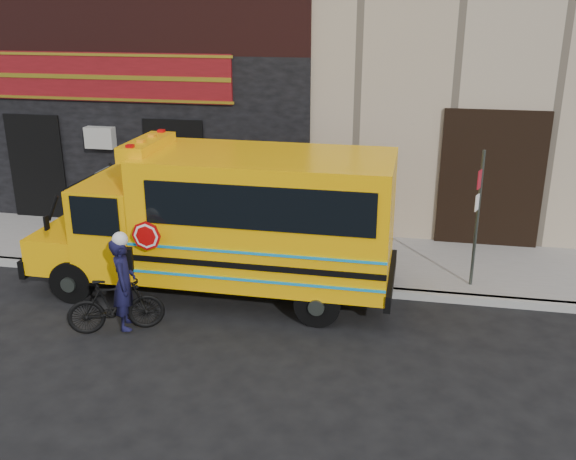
# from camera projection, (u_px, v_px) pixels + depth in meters

# --- Properties ---
(ground) EXTENTS (120.00, 120.00, 0.00)m
(ground) POSITION_uv_depth(u_px,v_px,m) (253.00, 355.00, 10.15)
(ground) COLOR black
(ground) RESTS_ON ground
(curb) EXTENTS (40.00, 0.20, 0.15)m
(curb) POSITION_uv_depth(u_px,v_px,m) (285.00, 284.00, 12.53)
(curb) COLOR #9F9F99
(curb) RESTS_ON ground
(sidewalk) EXTENTS (40.00, 3.00, 0.15)m
(sidewalk) POSITION_uv_depth(u_px,v_px,m) (299.00, 256.00, 13.92)
(sidewalk) COLOR gray
(sidewalk) RESTS_ON ground
(school_bus) EXTENTS (6.93, 2.43, 2.92)m
(school_bus) POSITION_uv_depth(u_px,v_px,m) (232.00, 218.00, 11.83)
(school_bus) COLOR black
(school_bus) RESTS_ON ground
(sign_pole) EXTENTS (0.12, 0.23, 2.78)m
(sign_pole) POSITION_uv_depth(u_px,v_px,m) (477.00, 216.00, 11.87)
(sign_pole) COLOR #3A413B
(sign_pole) RESTS_ON ground
(bicycle) EXTENTS (1.65, 1.06, 0.96)m
(bicycle) POSITION_uv_depth(u_px,v_px,m) (116.00, 305.00, 10.75)
(bicycle) COLOR black
(bicycle) RESTS_ON ground
(cyclist) EXTENTS (0.53, 0.67, 1.61)m
(cyclist) POSITION_uv_depth(u_px,v_px,m) (124.00, 286.00, 10.70)
(cyclist) COLOR black
(cyclist) RESTS_ON ground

